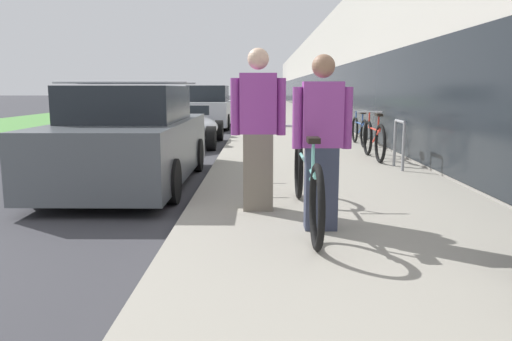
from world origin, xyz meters
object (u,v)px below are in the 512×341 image
at_px(person_bystander, 258,130).
at_px(cruiser_bike_middle, 359,130).
at_px(cruiser_bike_farthest, 339,123).
at_px(vintage_roadster_curbside, 184,128).
at_px(person_rider, 322,143).
at_px(cruiser_bike_nearest, 374,139).
at_px(bike_rack_hoop, 399,139).
at_px(parked_sedan_curbside, 131,140).
at_px(parked_sedan_far, 209,109).
at_px(tandem_bicycle, 306,182).

height_order(person_bystander, cruiser_bike_middle, person_bystander).
xyz_separation_m(cruiser_bike_farthest, vintage_roadster_curbside, (-4.33, -1.31, -0.04)).
relative_size(person_rider, person_bystander, 0.93).
distance_m(cruiser_bike_middle, cruiser_bike_farthest, 2.31).
xyz_separation_m(cruiser_bike_nearest, cruiser_bike_middle, (0.20, 2.48, -0.03)).
xyz_separation_m(cruiser_bike_middle, vintage_roadster_curbside, (-4.48, 0.99, -0.03)).
height_order(person_rider, bike_rack_hoop, person_rider).
bearing_deg(person_bystander, cruiser_bike_nearest, 61.80).
distance_m(person_rider, parked_sedan_curbside, 3.92).
xyz_separation_m(person_bystander, bike_rack_hoop, (2.44, 3.01, -0.40)).
bearing_deg(person_rider, parked_sedan_far, 100.13).
height_order(cruiser_bike_nearest, vintage_roadster_curbside, cruiser_bike_nearest).
distance_m(bike_rack_hoop, cruiser_bike_middle, 3.70).
bearing_deg(cruiser_bike_nearest, bike_rack_hoop, -82.25).
height_order(person_bystander, parked_sedan_far, person_bystander).
xyz_separation_m(person_bystander, parked_sedan_curbside, (-2.00, 2.11, -0.33)).
xyz_separation_m(person_rider, cruiser_bike_nearest, (1.65, 5.03, -0.47)).
bearing_deg(person_bystander, cruiser_bike_farthest, 75.57).
height_order(cruiser_bike_farthest, vintage_roadster_curbside, vintage_roadster_curbside).
bearing_deg(vintage_roadster_curbside, cruiser_bike_middle, -12.45).
height_order(bike_rack_hoop, cruiser_bike_farthest, cruiser_bike_farthest).
bearing_deg(person_rider, person_bystander, 127.95).
xyz_separation_m(tandem_bicycle, cruiser_bike_middle, (1.96, 7.16, -0.04)).
relative_size(person_rider, cruiser_bike_nearest, 0.92).
distance_m(vintage_roadster_curbside, parked_sedan_far, 6.07).
bearing_deg(parked_sedan_far, cruiser_bike_nearest, -65.97).
bearing_deg(vintage_roadster_curbside, parked_sedan_far, 89.72).
relative_size(person_bystander, parked_sedan_curbside, 0.41).
xyz_separation_m(tandem_bicycle, parked_sedan_far, (-2.49, 14.21, 0.21)).
relative_size(tandem_bicycle, cruiser_bike_middle, 1.57).
xyz_separation_m(tandem_bicycle, person_bystander, (-0.51, 0.44, 0.52)).
bearing_deg(cruiser_bike_farthest, cruiser_bike_middle, -86.26).
distance_m(person_bystander, cruiser_bike_nearest, 4.83).
height_order(person_rider, person_bystander, person_bystander).
distance_m(person_rider, cruiser_bike_nearest, 5.31).
relative_size(bike_rack_hoop, parked_sedan_curbside, 0.19).
distance_m(tandem_bicycle, cruiser_bike_farthest, 9.63).
relative_size(bike_rack_hoop, cruiser_bike_middle, 0.47).
distance_m(bike_rack_hoop, parked_sedan_curbside, 4.53).
relative_size(cruiser_bike_nearest, cruiser_bike_middle, 1.03).
xyz_separation_m(cruiser_bike_nearest, vintage_roadster_curbside, (-4.28, 3.47, -0.06)).
xyz_separation_m(vintage_roadster_curbside, parked_sedan_far, (0.03, 6.06, 0.28)).
relative_size(tandem_bicycle, vintage_roadster_curbside, 0.69).
height_order(bike_rack_hoop, parked_sedan_curbside, parked_sedan_curbside).
bearing_deg(parked_sedan_far, tandem_bicycle, -80.06).
relative_size(person_bystander, parked_sedan_far, 0.44).
bearing_deg(cruiser_bike_nearest, person_rider, -108.13).
xyz_separation_m(cruiser_bike_nearest, parked_sedan_curbside, (-4.27, -2.12, 0.20)).
xyz_separation_m(person_rider, person_bystander, (-0.62, 0.80, 0.06)).
distance_m(person_rider, cruiser_bike_farthest, 9.97).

